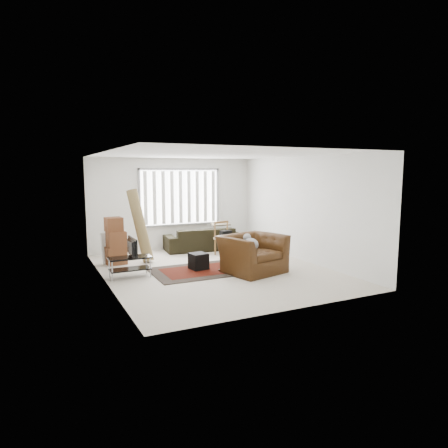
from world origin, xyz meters
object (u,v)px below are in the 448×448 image
at_px(moving_boxes, 115,243).
at_px(sofa, 203,235).
at_px(armchair, 253,251).
at_px(side_chair, 225,237).
at_px(tv_stand, 130,263).

height_order(moving_boxes, sofa, moving_boxes).
bearing_deg(armchair, side_chair, 67.96).
bearing_deg(moving_boxes, side_chair, -4.79).
distance_m(moving_boxes, armchair, 3.48).
xyz_separation_m(tv_stand, side_chair, (2.92, 1.17, 0.18)).
bearing_deg(tv_stand, armchair, -16.66).
bearing_deg(sofa, armchair, 95.15).
distance_m(moving_boxes, side_chair, 2.96).
height_order(tv_stand, armchair, armchair).
relative_size(moving_boxes, sofa, 0.52).
distance_m(side_chair, armchair, 1.98).
bearing_deg(tv_stand, sofa, 39.00).
distance_m(tv_stand, moving_boxes, 1.44).
xyz_separation_m(side_chair, armchair, (-0.27, -1.97, -0.02)).
height_order(side_chair, armchair, armchair).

